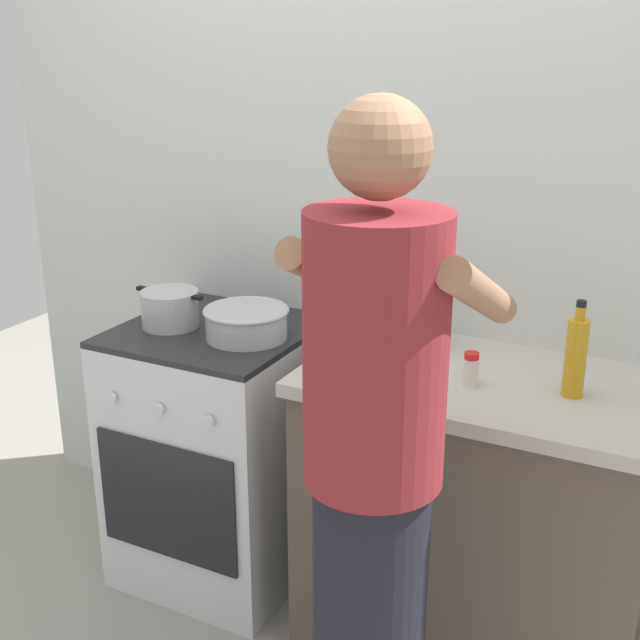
% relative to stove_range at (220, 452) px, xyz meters
% --- Properties ---
extents(ground, '(6.00, 6.00, 0.00)m').
position_rel_stove_range_xyz_m(ground, '(0.35, -0.15, -0.45)').
color(ground, gray).
extents(back_wall, '(3.20, 0.10, 2.50)m').
position_rel_stove_range_xyz_m(back_wall, '(0.55, 0.35, 0.80)').
color(back_wall, silver).
rests_on(back_wall, ground).
extents(countertop, '(1.00, 0.60, 0.90)m').
position_rel_stove_range_xyz_m(countertop, '(0.90, 0.00, 0.00)').
color(countertop, brown).
rests_on(countertop, ground).
extents(stove_range, '(0.60, 0.62, 0.90)m').
position_rel_stove_range_xyz_m(stove_range, '(0.00, 0.00, 0.00)').
color(stove_range, silver).
rests_on(stove_range, ground).
extents(pot, '(0.25, 0.19, 0.12)m').
position_rel_stove_range_xyz_m(pot, '(-0.14, -0.04, 0.51)').
color(pot, '#B2B2B7').
rests_on(pot, stove_range).
extents(mixing_bowl, '(0.27, 0.27, 0.10)m').
position_rel_stove_range_xyz_m(mixing_bowl, '(0.14, -0.03, 0.50)').
color(mixing_bowl, '#B7B7BC').
rests_on(mixing_bowl, stove_range).
extents(utensil_crock, '(0.10, 0.10, 0.32)m').
position_rel_stove_range_xyz_m(utensil_crock, '(0.68, 0.16, 0.55)').
color(utensil_crock, silver).
rests_on(utensil_crock, countertop).
extents(spice_bottle, '(0.04, 0.04, 0.09)m').
position_rel_stove_range_xyz_m(spice_bottle, '(0.88, -0.07, 0.50)').
color(spice_bottle, silver).
rests_on(spice_bottle, countertop).
extents(oil_bottle, '(0.06, 0.06, 0.26)m').
position_rel_stove_range_xyz_m(oil_bottle, '(1.14, -0.01, 0.56)').
color(oil_bottle, gold).
rests_on(oil_bottle, countertop).
extents(person, '(0.41, 0.50, 1.70)m').
position_rel_stove_range_xyz_m(person, '(0.84, -0.64, 0.41)').
color(person, black).
rests_on(person, ground).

